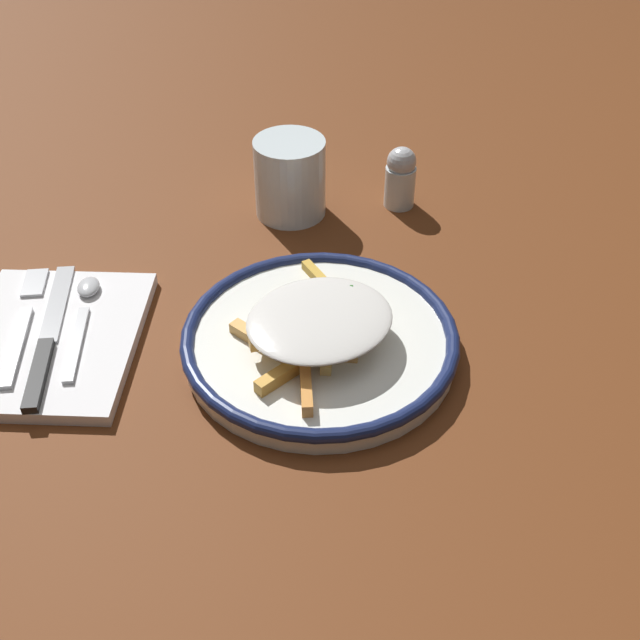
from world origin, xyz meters
TOP-DOWN VIEW (x-y plane):
  - ground_plane at (0.00, 0.00)m, footprint 2.60×2.60m
  - plate at (0.00, 0.00)m, footprint 0.26×0.26m
  - fries_heap at (-0.00, -0.01)m, footprint 0.18×0.22m
  - napkin at (-0.26, 0.00)m, footprint 0.17×0.21m
  - fork at (-0.29, 0.01)m, footprint 0.04×0.18m
  - knife at (-0.26, -0.02)m, footprint 0.04×0.21m
  - spoon at (-0.23, 0.04)m, footprint 0.03×0.15m
  - water_glass at (-0.04, 0.24)m, footprint 0.08×0.08m
  - salt_shaker at (0.09, 0.27)m, footprint 0.04×0.04m

SIDE VIEW (x-z plane):
  - ground_plane at x=0.00m, z-range 0.00..0.00m
  - napkin at x=-0.26m, z-range 0.00..0.01m
  - plate at x=0.00m, z-range 0.00..0.03m
  - fork at x=-0.29m, z-range 0.01..0.02m
  - knife at x=-0.26m, z-range 0.01..0.02m
  - spoon at x=-0.23m, z-range 0.01..0.02m
  - salt_shaker at x=0.09m, z-range 0.00..0.08m
  - fries_heap at x=0.00m, z-range 0.02..0.06m
  - water_glass at x=-0.04m, z-range 0.00..0.09m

